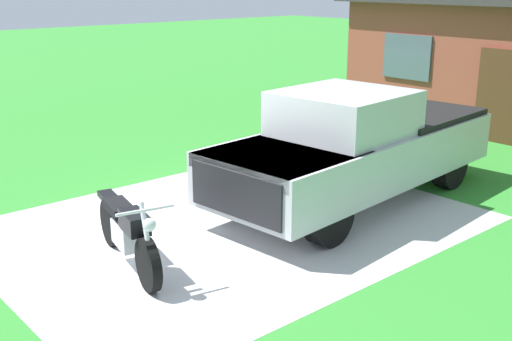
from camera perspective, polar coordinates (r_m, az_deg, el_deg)
ground_plane at (r=9.63m, az=-2.19°, el=-4.86°), size 80.00×80.00×0.00m
driveway_pad at (r=9.63m, az=-2.19°, el=-4.84°), size 5.33×7.01×0.01m
motorcycle at (r=8.26m, az=-11.52°, el=-5.47°), size 2.19×0.82×1.09m
pickup_truck at (r=10.54m, az=9.25°, el=2.33°), size 2.52×5.78×1.90m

